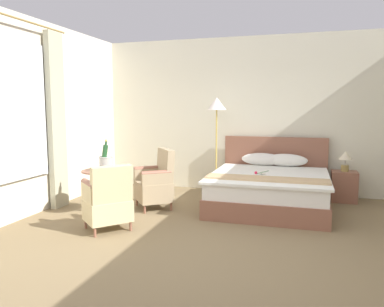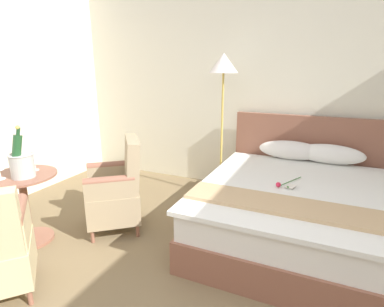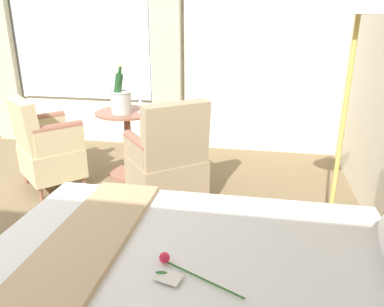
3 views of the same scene
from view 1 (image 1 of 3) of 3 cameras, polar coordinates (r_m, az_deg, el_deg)
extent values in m
plane|color=olive|center=(4.61, 2.28, -14.23)|extent=(7.98, 7.98, 0.00)
cube|color=beige|center=(7.54, 8.65, 5.80)|extent=(6.05, 0.12, 3.04)
cube|color=white|center=(5.76, -27.11, 5.70)|extent=(0.02, 1.79, 2.00)
cube|color=#ADAB8F|center=(6.59, -19.95, 4.60)|extent=(0.10, 0.36, 2.88)
cube|color=brown|center=(6.44, 11.65, -6.78)|extent=(1.85, 2.06, 0.30)
cube|color=white|center=(6.38, 11.71, -4.42)|extent=(1.79, 2.00, 0.24)
cube|color=white|center=(6.29, 11.69, -3.28)|extent=(1.88, 1.93, 0.04)
cube|color=tan|center=(5.79, 11.25, -3.80)|extent=(1.85, 0.37, 0.03)
cube|color=brown|center=(7.38, 12.51, -0.65)|extent=(1.94, 0.08, 0.81)
ellipsoid|color=white|center=(7.21, 10.63, -0.85)|extent=(0.78, 0.23, 0.24)
ellipsoid|color=white|center=(7.17, 14.15, -0.98)|extent=(0.78, 0.24, 0.24)
cylinder|color=#2D6628|center=(6.38, 10.68, -2.82)|extent=(0.18, 0.37, 0.01)
sphere|color=#DB2342|center=(6.21, 9.71, -2.90)|extent=(0.05, 0.05, 0.05)
ellipsoid|color=#33702D|center=(6.21, 10.51, -3.03)|extent=(0.03, 0.05, 0.01)
cube|color=white|center=(6.25, 10.73, -3.02)|extent=(0.11, 0.13, 0.00)
cube|color=brown|center=(7.22, 22.14, -4.67)|extent=(0.44, 0.36, 0.55)
sphere|color=tan|center=(7.23, 24.01, -3.78)|extent=(0.02, 0.02, 0.02)
cylinder|color=olive|center=(7.17, 22.26, -2.09)|extent=(0.13, 0.13, 0.11)
cylinder|color=#B7B2A8|center=(7.15, 22.30, -1.24)|extent=(0.02, 0.02, 0.10)
cone|color=beige|center=(7.14, 22.35, -0.27)|extent=(0.23, 0.23, 0.14)
cylinder|color=gold|center=(7.30, 3.67, -6.11)|extent=(0.28, 0.28, 0.03)
cylinder|color=gold|center=(7.16, 3.72, 0.25)|extent=(0.03, 0.03, 1.60)
cone|color=silver|center=(7.11, 3.78, 7.60)|extent=(0.36, 0.36, 0.23)
cylinder|color=brown|center=(6.13, -13.28, -8.85)|extent=(0.43, 0.43, 0.03)
cylinder|color=brown|center=(6.05, -13.37, -5.88)|extent=(0.07, 0.07, 0.68)
cylinder|color=brown|center=(5.98, -13.46, -2.60)|extent=(0.64, 0.64, 0.02)
cylinder|color=#B2B5AF|center=(5.91, -12.95, -1.55)|extent=(0.21, 0.21, 0.22)
torus|color=#B2B5AF|center=(5.89, -12.98, -0.51)|extent=(0.22, 0.22, 0.02)
cylinder|color=white|center=(5.90, -12.98, -0.71)|extent=(0.18, 0.18, 0.03)
cylinder|color=#1E4723|center=(5.87, -13.18, -0.11)|extent=(0.09, 0.13, 0.30)
cylinder|color=#193D1E|center=(5.88, -12.96, 1.60)|extent=(0.04, 0.05, 0.08)
sphere|color=gold|center=(5.88, -12.97, 1.94)|extent=(0.04, 0.04, 0.04)
cylinder|color=white|center=(6.11, -12.64, -2.25)|extent=(0.06, 0.06, 0.01)
cylinder|color=white|center=(6.11, -12.65, -1.90)|extent=(0.01, 0.01, 0.07)
cone|color=white|center=(6.10, -12.66, -1.28)|extent=(0.07, 0.07, 0.06)
cylinder|color=white|center=(5.88, -14.70, -2.67)|extent=(0.07, 0.07, 0.01)
cylinder|color=white|center=(5.88, -14.71, -2.24)|extent=(0.01, 0.01, 0.08)
cone|color=white|center=(5.87, -14.73, -1.56)|extent=(0.07, 0.07, 0.06)
cylinder|color=brown|center=(6.53, -8.40, -7.28)|extent=(0.04, 0.04, 0.13)
cylinder|color=brown|center=(6.05, -7.22, -8.42)|extent=(0.04, 0.04, 0.13)
cylinder|color=brown|center=(6.65, -4.65, -6.97)|extent=(0.04, 0.04, 0.13)
cylinder|color=brown|center=(6.17, -3.19, -8.06)|extent=(0.04, 0.04, 0.13)
cube|color=tan|center=(6.29, -5.90, -5.69)|extent=(0.78, 0.79, 0.31)
cube|color=tan|center=(6.27, -4.09, -1.76)|extent=(0.48, 0.54, 0.54)
cube|color=tan|center=(6.47, -6.71, -3.09)|extent=(0.43, 0.37, 0.18)
cylinder|color=brown|center=(6.46, -6.73, -2.29)|extent=(0.43, 0.37, 0.09)
cube|color=tan|center=(6.00, -5.45, -3.87)|extent=(0.43, 0.37, 0.18)
cylinder|color=brown|center=(5.99, -5.46, -3.01)|extent=(0.43, 0.37, 0.09)
cylinder|color=brown|center=(5.64, -10.98, -9.67)|extent=(0.04, 0.04, 0.13)
cylinder|color=brown|center=(5.49, -15.89, -10.26)|extent=(0.04, 0.04, 0.13)
cylinder|color=brown|center=(5.26, -9.34, -10.84)|extent=(0.04, 0.04, 0.13)
cylinder|color=brown|center=(5.11, -14.58, -11.54)|extent=(0.04, 0.04, 0.13)
cube|color=#C9B888|center=(5.31, -12.75, -8.40)|extent=(0.76, 0.76, 0.29)
cube|color=#C9B888|center=(5.04, -12.13, -4.65)|extent=(0.48, 0.51, 0.50)
cube|color=#C9B888|center=(5.34, -10.48, -5.32)|extent=(0.40, 0.37, 0.24)
cylinder|color=brown|center=(5.32, -10.51, -4.06)|extent=(0.40, 0.37, 0.09)
cube|color=#C9B888|center=(5.20, -15.38, -5.81)|extent=(0.40, 0.37, 0.24)
cylinder|color=brown|center=(5.17, -15.43, -4.51)|extent=(0.40, 0.37, 0.09)
camera|label=2|loc=(3.34, 9.97, 6.86)|focal=28.00mm
camera|label=3|loc=(6.48, 22.31, 5.91)|focal=35.00mm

